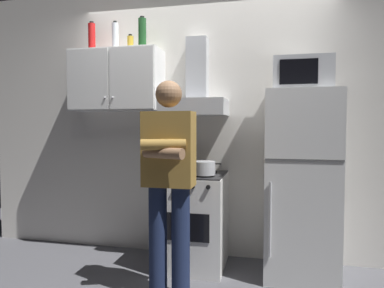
# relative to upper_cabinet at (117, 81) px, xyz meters

# --- Properties ---
(ground_plane) EXTENTS (7.00, 7.00, 0.00)m
(ground_plane) POSITION_rel_upper_cabinet_xyz_m (0.85, -0.37, -1.75)
(ground_plane) COLOR #4C4C51
(back_wall_tiled) EXTENTS (4.80, 0.10, 2.70)m
(back_wall_tiled) POSITION_rel_upper_cabinet_xyz_m (0.85, 0.23, -0.40)
(back_wall_tiled) COLOR silver
(back_wall_tiled) RESTS_ON ground_plane
(upper_cabinet) EXTENTS (0.90, 0.37, 0.60)m
(upper_cabinet) POSITION_rel_upper_cabinet_xyz_m (0.00, 0.00, 0.00)
(upper_cabinet) COLOR silver
(stove_oven) EXTENTS (0.60, 0.62, 0.87)m
(stove_oven) POSITION_rel_upper_cabinet_xyz_m (0.80, -0.13, -1.32)
(stove_oven) COLOR white
(stove_oven) RESTS_ON ground_plane
(range_hood) EXTENTS (0.60, 0.44, 0.75)m
(range_hood) POSITION_rel_upper_cabinet_xyz_m (0.80, 0.00, -0.15)
(range_hood) COLOR #B7BABF
(refrigerator) EXTENTS (0.60, 0.62, 1.60)m
(refrigerator) POSITION_rel_upper_cabinet_xyz_m (1.75, -0.12, -0.95)
(refrigerator) COLOR silver
(refrigerator) RESTS_ON ground_plane
(microwave) EXTENTS (0.48, 0.37, 0.28)m
(microwave) POSITION_rel_upper_cabinet_xyz_m (1.75, -0.11, -0.01)
(microwave) COLOR #B7BABF
(microwave) RESTS_ON refrigerator
(person_standing) EXTENTS (0.38, 0.33, 1.64)m
(person_standing) POSITION_rel_upper_cabinet_xyz_m (0.75, -0.73, -0.85)
(person_standing) COLOR #192342
(person_standing) RESTS_ON ground_plane
(cooking_pot) EXTENTS (0.30, 0.20, 0.12)m
(cooking_pot) POSITION_rel_upper_cabinet_xyz_m (0.93, -0.24, -0.82)
(cooking_pot) COLOR #B7BABF
(cooking_pot) RESTS_ON stove_oven
(bottle_spice_jar) EXTENTS (0.06, 0.06, 0.14)m
(bottle_spice_jar) POSITION_rel_upper_cabinet_xyz_m (0.15, -0.01, 0.37)
(bottle_spice_jar) COLOR gold
(bottle_spice_jar) RESTS_ON upper_cabinet
(bottle_wine_green) EXTENTS (0.08, 0.08, 0.31)m
(bottle_wine_green) POSITION_rel_upper_cabinet_xyz_m (0.27, -0.01, 0.45)
(bottle_wine_green) COLOR #19471E
(bottle_wine_green) RESTS_ON upper_cabinet
(bottle_vodka_clear) EXTENTS (0.07, 0.07, 0.29)m
(bottle_vodka_clear) POSITION_rel_upper_cabinet_xyz_m (-0.02, 0.03, 0.44)
(bottle_vodka_clear) COLOR silver
(bottle_vodka_clear) RESTS_ON upper_cabinet
(bottle_soda_red) EXTENTS (0.07, 0.07, 0.30)m
(bottle_soda_red) POSITION_rel_upper_cabinet_xyz_m (-0.26, 0.00, 0.44)
(bottle_soda_red) COLOR red
(bottle_soda_red) RESTS_ON upper_cabinet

